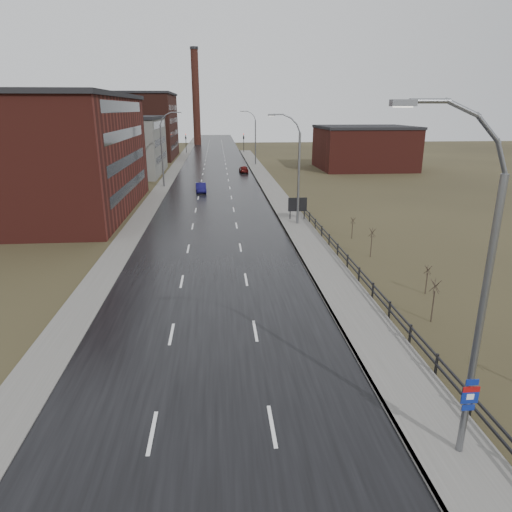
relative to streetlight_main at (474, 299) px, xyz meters
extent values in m
cube|color=black|center=(-8.47, 58.00, -6.03)|extent=(14.00, 300.00, 0.06)
cube|color=#595651|center=(0.13, 33.00, -5.97)|extent=(3.20, 180.00, 0.18)
cube|color=slate|center=(-1.39, 33.00, -5.97)|extent=(0.16, 180.00, 0.18)
cube|color=#595651|center=(-16.67, 58.00, -6.00)|extent=(2.40, 260.00, 0.12)
cube|color=#471914|center=(-29.47, 43.00, 0.44)|extent=(22.00, 28.00, 13.00)
cube|color=black|center=(-29.47, 43.00, 7.19)|extent=(22.44, 28.56, 0.50)
cube|color=black|center=(-18.49, 43.00, -3.06)|extent=(0.06, 22.40, 1.20)
cube|color=black|center=(-18.49, 43.00, -0.06)|extent=(0.06, 22.40, 1.20)
cube|color=black|center=(-18.49, 43.00, 2.94)|extent=(0.06, 22.40, 1.20)
cube|color=black|center=(-18.49, 43.00, 5.94)|extent=(0.06, 22.40, 1.20)
cube|color=slate|center=(-26.47, 76.00, -1.06)|extent=(16.00, 20.00, 10.00)
cube|color=black|center=(-26.47, 76.00, 4.19)|extent=(16.32, 20.40, 0.50)
cube|color=black|center=(-18.49, 76.00, -3.06)|extent=(0.06, 16.00, 1.20)
cube|color=black|center=(-18.49, 76.00, -0.06)|extent=(0.06, 16.00, 1.20)
cube|color=black|center=(-18.49, 76.00, 2.94)|extent=(0.06, 16.00, 1.20)
cube|color=#331611|center=(-31.47, 106.00, 1.44)|extent=(26.00, 24.00, 15.00)
cube|color=black|center=(-31.47, 106.00, 9.19)|extent=(26.52, 24.48, 0.50)
cube|color=black|center=(-18.49, 106.00, -3.06)|extent=(0.06, 19.20, 1.20)
cube|color=black|center=(-18.49, 106.00, -0.06)|extent=(0.06, 19.20, 1.20)
cube|color=black|center=(-18.49, 106.00, 2.94)|extent=(0.06, 19.20, 1.20)
cube|color=black|center=(-18.49, 106.00, 5.94)|extent=(0.06, 19.20, 1.20)
cube|color=#471914|center=(21.83, 80.00, -2.06)|extent=(18.00, 16.00, 8.00)
cube|color=black|center=(21.83, 80.00, 2.19)|extent=(18.36, 16.32, 0.50)
cylinder|color=#331611|center=(-14.47, 148.00, 8.94)|extent=(2.40, 2.40, 30.00)
cylinder|color=black|center=(-14.47, 148.00, 24.24)|extent=(2.70, 2.70, 0.80)
cylinder|color=slate|center=(0.33, 0.00, -1.06)|extent=(0.24, 0.24, 10.00)
cylinder|color=slate|center=(0.14, 0.00, 4.40)|extent=(0.57, 0.14, 1.12)
cylinder|color=slate|center=(-0.41, 0.00, 5.22)|extent=(0.91, 0.14, 0.91)
cylinder|color=slate|center=(-1.22, 0.00, 5.76)|extent=(1.12, 0.14, 0.57)
cylinder|color=slate|center=(-2.19, 0.00, 5.95)|extent=(1.15, 0.14, 0.14)
cube|color=slate|center=(-2.94, 0.00, 5.90)|extent=(0.70, 0.28, 0.18)
cube|color=silver|center=(-2.94, 0.00, 5.80)|extent=(0.50, 0.20, 0.04)
cube|color=navy|center=(0.33, -0.12, -3.01)|extent=(0.45, 0.04, 0.22)
cube|color=navy|center=(0.33, -0.12, -3.51)|extent=(0.60, 0.04, 0.65)
cube|color=maroon|center=(0.33, -0.13, -3.28)|extent=(0.60, 0.04, 0.20)
cube|color=navy|center=(0.33, -0.12, -4.01)|extent=(0.45, 0.04, 0.22)
cube|color=silver|center=(0.33, -0.14, -3.56)|extent=(0.26, 0.02, 0.22)
cylinder|color=slate|center=(0.33, 34.00, -1.31)|extent=(0.24, 0.24, 9.50)
cylinder|color=slate|center=(0.16, 34.00, 3.84)|extent=(0.51, 0.14, 0.98)
cylinder|color=slate|center=(-0.32, 34.00, 4.56)|extent=(0.81, 0.14, 0.81)
cylinder|color=slate|center=(-1.03, 34.00, 5.04)|extent=(0.98, 0.14, 0.51)
cylinder|color=slate|center=(-1.87, 34.00, 5.20)|extent=(1.01, 0.14, 0.14)
cube|color=slate|center=(-2.56, 34.00, 5.15)|extent=(0.70, 0.28, 0.18)
cube|color=silver|center=(-2.56, 34.00, 5.05)|extent=(0.50, 0.20, 0.04)
cylinder|color=slate|center=(-16.47, 60.00, -1.31)|extent=(0.24, 0.24, 9.50)
cylinder|color=slate|center=(-16.30, 60.00, 3.84)|extent=(0.51, 0.14, 0.98)
cylinder|color=slate|center=(-15.83, 60.00, 4.56)|extent=(0.81, 0.14, 0.81)
cylinder|color=slate|center=(-15.11, 60.00, 5.04)|extent=(0.98, 0.14, 0.51)
cylinder|color=slate|center=(-14.27, 60.00, 5.20)|extent=(1.01, 0.14, 0.14)
cube|color=slate|center=(-13.59, 60.00, 5.15)|extent=(0.70, 0.28, 0.18)
cube|color=silver|center=(-13.59, 60.00, 5.05)|extent=(0.50, 0.20, 0.04)
cylinder|color=slate|center=(0.33, 88.00, -1.31)|extent=(0.24, 0.24, 9.50)
cylinder|color=slate|center=(0.16, 88.00, 3.84)|extent=(0.51, 0.14, 0.98)
cylinder|color=slate|center=(-0.32, 88.00, 4.56)|extent=(0.81, 0.14, 0.81)
cylinder|color=slate|center=(-1.03, 88.00, 5.04)|extent=(0.98, 0.14, 0.51)
cylinder|color=slate|center=(-1.87, 88.00, 5.20)|extent=(1.01, 0.14, 0.14)
cube|color=slate|center=(-2.56, 88.00, 5.15)|extent=(0.70, 0.28, 0.18)
cube|color=silver|center=(-2.56, 88.00, 5.05)|extent=(0.50, 0.20, 0.04)
cube|color=black|center=(1.83, 2.00, -5.51)|extent=(0.10, 0.10, 1.10)
cube|color=black|center=(1.83, 5.00, -5.51)|extent=(0.10, 0.10, 1.10)
cube|color=black|center=(1.83, 8.00, -5.51)|extent=(0.10, 0.10, 1.10)
cube|color=black|center=(1.83, 11.00, -5.51)|extent=(0.10, 0.10, 1.10)
cube|color=black|center=(1.83, 14.00, -5.51)|extent=(0.10, 0.10, 1.10)
cube|color=black|center=(1.83, 17.00, -5.51)|extent=(0.10, 0.10, 1.10)
cube|color=black|center=(1.83, 20.00, -5.51)|extent=(0.10, 0.10, 1.10)
cube|color=black|center=(1.83, 23.00, -5.51)|extent=(0.10, 0.10, 1.10)
cube|color=black|center=(1.83, 26.00, -5.51)|extent=(0.10, 0.10, 1.10)
cube|color=black|center=(1.83, 29.00, -5.51)|extent=(0.10, 0.10, 1.10)
cube|color=black|center=(1.83, 32.00, -5.51)|extent=(0.10, 0.10, 1.10)
cube|color=black|center=(1.83, 35.00, -5.51)|extent=(0.10, 0.10, 1.10)
cube|color=black|center=(1.83, 38.00, -5.51)|extent=(0.10, 0.10, 1.10)
cube|color=black|center=(1.83, 41.00, -5.51)|extent=(0.10, 0.10, 1.10)
cube|color=black|center=(1.83, 16.50, -5.11)|extent=(0.08, 53.00, 0.10)
cube|color=black|center=(1.83, 16.50, -5.51)|extent=(0.08, 53.00, 0.10)
cylinder|color=#382D23|center=(4.13, 10.41, -5.10)|extent=(0.08, 0.08, 1.92)
cylinder|color=#382D23|center=(4.18, 10.41, -3.85)|extent=(0.04, 0.65, 0.76)
cylinder|color=#382D23|center=(4.15, 10.45, -3.85)|extent=(0.61, 0.24, 0.77)
cylinder|color=#382D23|center=(4.09, 10.44, -3.85)|extent=(0.36, 0.55, 0.77)
cylinder|color=#382D23|center=(4.09, 10.38, -3.85)|extent=(0.36, 0.55, 0.77)
cylinder|color=#382D23|center=(4.15, 10.36, -3.85)|extent=(0.61, 0.24, 0.77)
cylinder|color=#382D23|center=(5.63, 14.48, -5.33)|extent=(0.08, 0.08, 1.47)
cylinder|color=#382D23|center=(5.68, 14.48, -4.37)|extent=(0.04, 0.50, 0.58)
cylinder|color=#382D23|center=(5.64, 14.53, -4.37)|extent=(0.48, 0.19, 0.59)
cylinder|color=#382D23|center=(5.59, 14.51, -4.37)|extent=(0.29, 0.42, 0.60)
cylinder|color=#382D23|center=(5.59, 14.45, -4.37)|extent=(0.29, 0.42, 0.60)
cylinder|color=#382D23|center=(5.64, 14.43, -4.37)|extent=(0.48, 0.19, 0.59)
cylinder|color=#382D23|center=(4.55, 22.60, -5.15)|extent=(0.08, 0.08, 1.81)
cylinder|color=#382D23|center=(4.60, 22.60, -3.97)|extent=(0.04, 0.61, 0.72)
cylinder|color=#382D23|center=(4.56, 22.65, -3.97)|extent=(0.58, 0.23, 0.73)
cylinder|color=#382D23|center=(4.51, 22.63, -3.97)|extent=(0.35, 0.52, 0.73)
cylinder|color=#382D23|center=(4.51, 22.57, -3.97)|extent=(0.35, 0.52, 0.73)
cylinder|color=#382D23|center=(4.56, 22.55, -3.97)|extent=(0.58, 0.23, 0.73)
cylinder|color=#382D23|center=(4.58, 28.22, -5.30)|extent=(0.08, 0.08, 1.52)
cylinder|color=#382D23|center=(4.63, 28.22, -4.31)|extent=(0.04, 0.52, 0.60)
cylinder|color=#382D23|center=(4.59, 28.27, -4.31)|extent=(0.49, 0.20, 0.61)
cylinder|color=#382D23|center=(4.54, 28.25, -4.31)|extent=(0.30, 0.44, 0.62)
cylinder|color=#382D23|center=(4.54, 28.19, -4.31)|extent=(0.30, 0.44, 0.62)
cylinder|color=#382D23|center=(4.59, 28.17, -4.31)|extent=(0.49, 0.20, 0.61)
cube|color=black|center=(-0.16, 36.01, -5.16)|extent=(0.10, 0.10, 1.80)
cube|color=black|center=(1.42, 36.01, -5.16)|extent=(0.10, 0.10, 1.80)
cube|color=silver|center=(0.63, 35.96, -4.25)|extent=(1.97, 0.08, 1.42)
cube|color=black|center=(0.63, 35.91, -4.25)|extent=(2.07, 0.04, 1.52)
cylinder|color=black|center=(-16.47, 118.00, -3.46)|extent=(0.16, 0.16, 5.20)
imported|color=black|center=(-16.47, 118.00, -1.31)|extent=(0.58, 2.73, 1.10)
sphere|color=#FF190C|center=(-16.47, 117.85, -1.01)|extent=(0.18, 0.18, 0.18)
cylinder|color=black|center=(-0.47, 118.00, -3.46)|extent=(0.16, 0.16, 5.20)
imported|color=black|center=(-0.47, 118.00, -1.31)|extent=(0.58, 2.73, 1.10)
sphere|color=#FF190C|center=(-0.47, 117.85, -1.01)|extent=(0.18, 0.18, 0.18)
imported|color=#100D42|center=(-10.51, 54.49, -5.37)|extent=(1.75, 4.28, 1.38)
imported|color=#4D0D0C|center=(-2.97, 75.54, -5.38)|extent=(1.75, 4.07, 1.37)
camera|label=1|loc=(-8.04, -12.71, 5.76)|focal=32.00mm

